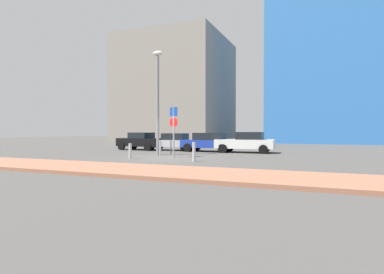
{
  "coord_description": "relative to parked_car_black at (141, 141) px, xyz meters",
  "views": [
    {
      "loc": [
        8.53,
        -16.74,
        1.62
      ],
      "look_at": [
        1.12,
        1.05,
        1.24
      ],
      "focal_mm": 29.5,
      "sensor_mm": 36.0,
      "label": 1
    }
  ],
  "objects": [
    {
      "name": "parked_car_black",
      "position": [
        0.0,
        0.0,
        0.0
      ],
      "size": [
        4.04,
        2.15,
        1.47
      ],
      "color": "black",
      "rests_on": "ground"
    },
    {
      "name": "traffic_bollard_far",
      "position": [
        4.01,
        -7.58,
        -0.31
      ],
      "size": [
        0.17,
        0.17,
        0.89
      ],
      "primitive_type": "cylinder",
      "color": "#B7B7BC",
      "rests_on": "ground"
    },
    {
      "name": "ground_plane",
      "position": [
        5.71,
        -6.15,
        -0.76
      ],
      "size": [
        120.0,
        120.0,
        0.0
      ],
      "primitive_type": "plane",
      "color": "#4C4947"
    },
    {
      "name": "sidewalk_brick",
      "position": [
        5.71,
        -12.39,
        -0.69
      ],
      "size": [
        40.0,
        3.28,
        0.14
      ],
      "primitive_type": "cube",
      "color": "#9E664C",
      "rests_on": "ground"
    },
    {
      "name": "building_under_construction",
      "position": [
        -7.94,
        23.84,
        7.42
      ],
      "size": [
        15.75,
        15.55,
        16.36
      ],
      "primitive_type": "cube",
      "color": "gray",
      "rests_on": "ground"
    },
    {
      "name": "parked_car_blue",
      "position": [
        6.06,
        0.16,
        0.01
      ],
      "size": [
        4.19,
        2.14,
        1.46
      ],
      "color": "#1E389E",
      "rests_on": "ground"
    },
    {
      "name": "parked_car_white",
      "position": [
        8.99,
        0.12,
        0.02
      ],
      "size": [
        4.34,
        2.22,
        1.53
      ],
      "color": "white",
      "rests_on": "ground"
    },
    {
      "name": "traffic_bollard_mid",
      "position": [
        7.99,
        -7.62,
        -0.25
      ],
      "size": [
        0.17,
        0.17,
        1.02
      ],
      "primitive_type": "cylinder",
      "color": "#B7B7BC",
      "rests_on": "ground"
    },
    {
      "name": "parking_meter",
      "position": [
        4.71,
        -3.74,
        0.14
      ],
      "size": [
        0.18,
        0.14,
        1.38
      ],
      "color": "#4C4C51",
      "rests_on": "ground"
    },
    {
      "name": "building_colorful_midrise",
      "position": [
        14.61,
        25.19,
        12.63
      ],
      "size": [
        14.83,
        14.73,
        26.77
      ],
      "primitive_type": "cube",
      "color": "#3372BF",
      "rests_on": "ground"
    },
    {
      "name": "traffic_bollard_near",
      "position": [
        4.02,
        -3.97,
        -0.28
      ],
      "size": [
        0.12,
        0.12,
        0.94
      ],
      "primitive_type": "cylinder",
      "color": "#B7B7BC",
      "rests_on": "ground"
    },
    {
      "name": "street_lamp",
      "position": [
        4.16,
        -4.57,
        3.29
      ],
      "size": [
        0.7,
        0.36,
        6.86
      ],
      "color": "gray",
      "rests_on": "ground"
    },
    {
      "name": "parking_sign_post",
      "position": [
        5.87,
        -5.7,
        1.18
      ],
      "size": [
        0.59,
        0.17,
        3.07
      ],
      "color": "gray",
      "rests_on": "ground"
    },
    {
      "name": "parked_car_silver",
      "position": [
        2.74,
        0.48,
        -0.03
      ],
      "size": [
        4.4,
        2.13,
        1.41
      ],
      "color": "#B7BABF",
      "rests_on": "ground"
    }
  ]
}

